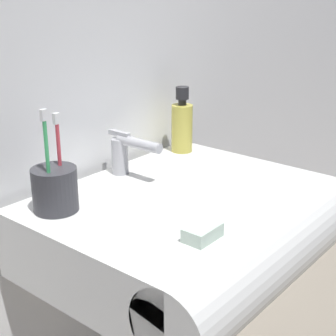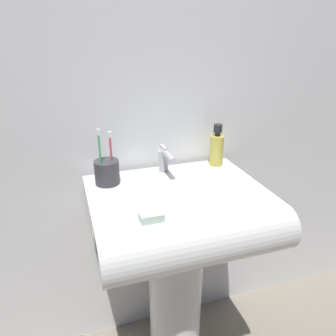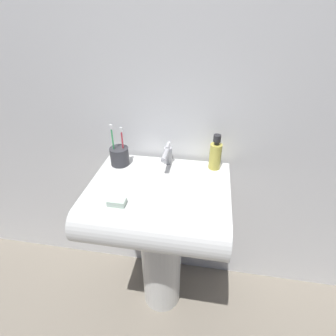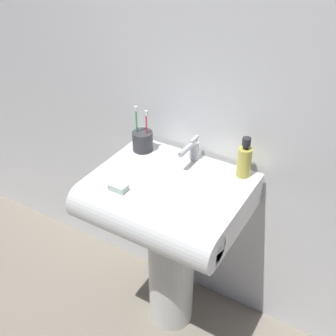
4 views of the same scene
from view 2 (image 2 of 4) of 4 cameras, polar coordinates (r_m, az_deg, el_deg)
The scene contains 7 objects.
wall_back at distance 1.21m, azimuth -2.49°, elevation 19.10°, with size 5.00×0.05×2.40m, color white.
sink_pedestal at distance 1.36m, azimuth 1.29°, elevation -21.56°, with size 0.20×0.20×0.65m, color white.
sink_basin at distance 1.08m, azimuth 2.40°, elevation -8.25°, with size 0.58×0.48×0.14m.
faucet at distance 1.19m, azimuth -0.54°, elevation 1.64°, with size 0.04×0.14×0.10m.
toothbrush_cup at distance 1.13m, azimuth -10.59°, elevation -0.62°, with size 0.08×0.08×0.20m.
soap_bottle at distance 1.27m, azimuth 8.48°, elevation 3.41°, with size 0.05×0.05×0.16m.
bar_soap at distance 0.91m, azimuth -2.92°, elevation -8.48°, with size 0.07×0.04×0.02m, color silver.
Camera 2 is at (-0.33, -0.91, 1.28)m, focal length 35.00 mm.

